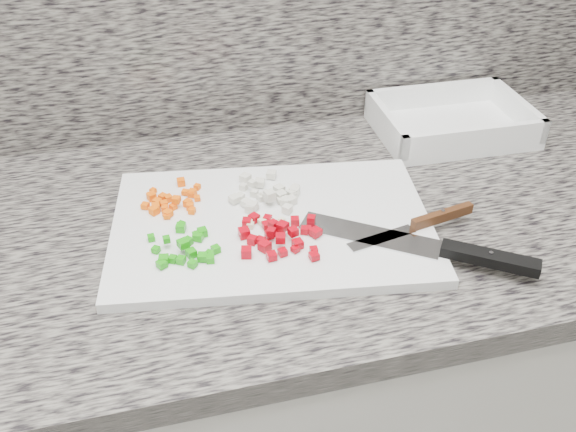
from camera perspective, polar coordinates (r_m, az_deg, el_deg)
name	(u,v)px	position (r m, az deg, el deg)	size (l,w,h in m)	color
cabinet	(236,415)	(1.33, -4.66, -17.18)	(3.92, 0.62, 0.86)	white
countertop	(222,233)	(1.01, -5.89, -1.52)	(3.96, 0.64, 0.04)	slate
cutting_board	(272,225)	(0.97, -1.44, -0.84)	(0.48, 0.32, 0.02)	silver
carrot_pile	(171,200)	(1.02, -10.39, 1.37)	(0.10, 0.10, 0.02)	#FA5C05
onion_pile	(268,195)	(1.01, -1.77, 1.90)	(0.12, 0.12, 0.02)	beige
green_pepper_pile	(187,246)	(0.92, -8.95, -2.66)	(0.10, 0.11, 0.02)	#1A970D
red_pepper_pile	(277,235)	(0.92, -0.98, -1.72)	(0.13, 0.12, 0.02)	#A6020F
garlic_pile	(264,224)	(0.95, -2.18, -0.68)	(0.06, 0.05, 0.01)	beige
chef_knife	(447,250)	(0.93, 13.95, -2.94)	(0.30, 0.22, 0.02)	silver
paring_knife	(427,221)	(0.98, 12.28, -0.48)	(0.21, 0.06, 0.02)	silver
tray	(451,124)	(1.26, 14.32, 7.97)	(0.28, 0.21, 0.06)	white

